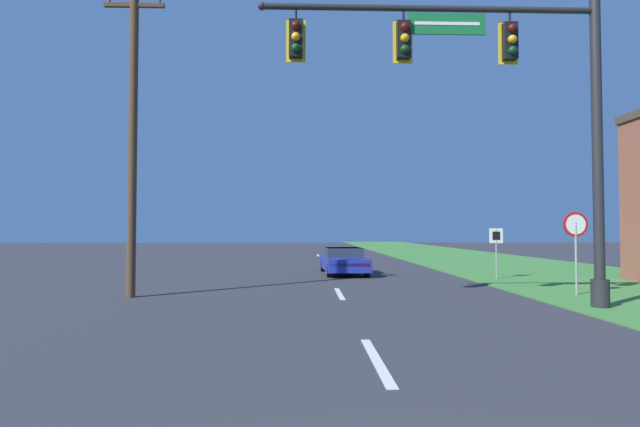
{
  "coord_description": "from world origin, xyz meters",
  "views": [
    {
      "loc": [
        -1.1,
        -1.63,
        1.98
      ],
      "look_at": [
        0.0,
        33.22,
        3.17
      ],
      "focal_mm": 28.0,
      "sensor_mm": 36.0,
      "label": 1
    }
  ],
  "objects_px": {
    "signal_mast": "(509,100)",
    "car_ahead": "(343,261)",
    "utility_pole_near": "(133,130)",
    "stop_sign": "(576,234)",
    "route_sign_post": "(496,242)"
  },
  "relations": [
    {
      "from": "signal_mast",
      "to": "car_ahead",
      "type": "xyz_separation_m",
      "value": [
        -3.43,
        10.25,
        -4.71
      ]
    },
    {
      "from": "car_ahead",
      "to": "utility_pole_near",
      "type": "bearing_deg",
      "value": -131.94
    },
    {
      "from": "stop_sign",
      "to": "route_sign_post",
      "type": "xyz_separation_m",
      "value": [
        -0.46,
        5.11,
        -0.34
      ]
    },
    {
      "from": "route_sign_post",
      "to": "utility_pole_near",
      "type": "relative_size",
      "value": 0.21
    },
    {
      "from": "signal_mast",
      "to": "utility_pole_near",
      "type": "bearing_deg",
      "value": 166.19
    },
    {
      "from": "signal_mast",
      "to": "utility_pole_near",
      "type": "distance_m",
      "value": 10.67
    },
    {
      "from": "signal_mast",
      "to": "stop_sign",
      "type": "xyz_separation_m",
      "value": [
        3.04,
        2.46,
        -3.45
      ]
    },
    {
      "from": "car_ahead",
      "to": "stop_sign",
      "type": "height_order",
      "value": "stop_sign"
    },
    {
      "from": "stop_sign",
      "to": "route_sign_post",
      "type": "bearing_deg",
      "value": 95.15
    },
    {
      "from": "stop_sign",
      "to": "utility_pole_near",
      "type": "xyz_separation_m",
      "value": [
        -13.39,
        0.09,
        3.14
      ]
    },
    {
      "from": "route_sign_post",
      "to": "utility_pole_near",
      "type": "height_order",
      "value": "utility_pole_near"
    },
    {
      "from": "signal_mast",
      "to": "route_sign_post",
      "type": "relative_size",
      "value": 4.39
    },
    {
      "from": "stop_sign",
      "to": "utility_pole_near",
      "type": "height_order",
      "value": "utility_pole_near"
    },
    {
      "from": "car_ahead",
      "to": "route_sign_post",
      "type": "relative_size",
      "value": 2.24
    },
    {
      "from": "stop_sign",
      "to": "utility_pole_near",
      "type": "distance_m",
      "value": 13.76
    }
  ]
}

